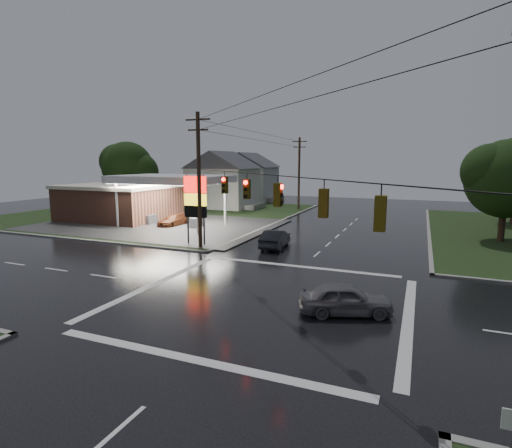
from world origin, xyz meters
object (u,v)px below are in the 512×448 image
at_px(utility_pole_n, 299,172).
at_px(car_pump, 174,220).
at_px(tree_nw_behind, 128,167).
at_px(tree_ne_near, 508,179).
at_px(pylon_sign, 195,198).
at_px(house_far, 248,176).
at_px(car_north, 275,239).
at_px(utility_pole_nw, 199,179).
at_px(car_crossing, 345,299).
at_px(gas_station, 127,199).
at_px(house_near, 223,179).

bearing_deg(utility_pole_n, car_pump, -113.47).
height_order(tree_nw_behind, tree_ne_near, tree_nw_behind).
xyz_separation_m(pylon_sign, tree_nw_behind, (-23.34, 19.49, 2.17)).
bearing_deg(house_far, car_north, -63.23).
xyz_separation_m(pylon_sign, utility_pole_n, (1.00, 27.50, 1.46)).
distance_m(tree_nw_behind, tree_ne_near, 48.65).
relative_size(utility_pole_nw, car_north, 2.40).
relative_size(house_far, car_crossing, 2.53).
bearing_deg(utility_pole_n, tree_nw_behind, -161.79).
distance_m(utility_pole_nw, tree_ne_near, 26.74).
height_order(house_far, car_pump, house_far).
relative_size(utility_pole_nw, tree_ne_near, 1.22).
bearing_deg(pylon_sign, gas_station, 148.78).
distance_m(utility_pole_nw, car_crossing, 17.64).
bearing_deg(car_pump, car_north, -18.96).
xyz_separation_m(pylon_sign, car_crossing, (14.69, -10.94, -3.27)).
xyz_separation_m(house_near, tree_ne_near, (35.09, -14.01, 1.16)).
height_order(gas_station, house_far, house_far).
distance_m(utility_pole_n, car_crossing, 41.08).
xyz_separation_m(utility_pole_n, car_north, (5.69, -25.96, -4.71)).
height_order(utility_pole_nw, utility_pole_n, utility_pole_nw).
xyz_separation_m(house_near, car_pump, (2.88, -17.73, -3.77)).
xyz_separation_m(tree_ne_near, car_crossing, (-9.95, -22.44, -4.82)).
xyz_separation_m(tree_nw_behind, car_north, (30.03, -17.95, -5.43)).
bearing_deg(car_crossing, car_north, 12.24).
height_order(gas_station, pylon_sign, pylon_sign).
bearing_deg(tree_ne_near, pylon_sign, -154.99).
relative_size(tree_ne_near, car_north, 1.96).
bearing_deg(pylon_sign, house_far, 106.98).
height_order(tree_ne_near, car_crossing, tree_ne_near).
height_order(utility_pole_n, house_far, utility_pole_n).
relative_size(pylon_sign, house_near, 0.54).
relative_size(utility_pole_nw, house_near, 1.00).
bearing_deg(house_near, utility_pole_nw, -66.63).
distance_m(tree_ne_near, car_north, 21.08).
height_order(car_crossing, car_pump, car_crossing).
distance_m(tree_ne_near, car_crossing, 25.01).
distance_m(tree_nw_behind, car_north, 35.41).
bearing_deg(utility_pole_nw, gas_station, 147.77).
relative_size(tree_nw_behind, car_crossing, 2.29).
bearing_deg(car_north, car_pump, -28.51).
height_order(house_near, car_pump, house_near).
height_order(utility_pole_n, house_near, utility_pole_n).
xyz_separation_m(tree_ne_near, car_north, (-17.95, -9.95, -4.81)).
bearing_deg(gas_station, car_crossing, -33.99).
bearing_deg(car_north, gas_station, -24.22).
height_order(utility_pole_n, car_crossing, utility_pole_n).
height_order(gas_station, utility_pole_n, utility_pole_n).
distance_m(car_north, car_pump, 15.56).
relative_size(gas_station, car_north, 5.72).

